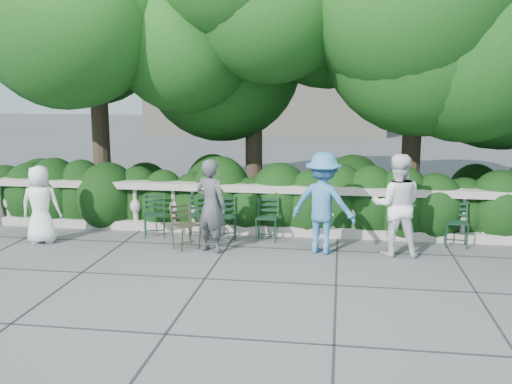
# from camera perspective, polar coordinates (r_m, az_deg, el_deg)

# --- Properties ---
(ground) EXTENTS (90.00, 90.00, 0.00)m
(ground) POSITION_cam_1_polar(r_m,az_deg,el_deg) (9.72, -0.88, -6.89)
(ground) COLOR #4B4D52
(ground) RESTS_ON ground
(balustrade) EXTENTS (12.00, 0.44, 1.00)m
(balustrade) POSITION_cam_1_polar(r_m,az_deg,el_deg) (11.32, 0.60, -1.81)
(balustrade) COLOR #9E998E
(balustrade) RESTS_ON ground
(shrub_hedge) EXTENTS (15.00, 2.60, 1.70)m
(shrub_hedge) POSITION_cam_1_polar(r_m,az_deg,el_deg) (12.59, 1.35, -2.80)
(shrub_hedge) COLOR black
(shrub_hedge) RESTS_ON ground
(tree_canopy) EXTENTS (15.04, 6.52, 6.78)m
(tree_canopy) POSITION_cam_1_polar(r_m,az_deg,el_deg) (12.40, 4.81, 15.40)
(tree_canopy) COLOR #3F3023
(tree_canopy) RESTS_ON ground
(chair_a) EXTENTS (0.56, 0.58, 0.84)m
(chair_a) POSITION_cam_1_polar(r_m,az_deg,el_deg) (11.26, -10.08, -4.59)
(chair_a) COLOR black
(chair_a) RESTS_ON ground
(chair_b) EXTENTS (0.55, 0.58, 0.84)m
(chair_b) POSITION_cam_1_polar(r_m,az_deg,el_deg) (10.91, -3.01, -4.93)
(chair_b) COLOR black
(chair_b) RESTS_ON ground
(chair_c) EXTENTS (0.50, 0.54, 0.84)m
(chair_c) POSITION_cam_1_polar(r_m,az_deg,el_deg) (11.03, -5.73, -4.80)
(chair_c) COLOR black
(chair_c) RESTS_ON ground
(chair_d) EXTENTS (0.44, 0.48, 0.84)m
(chair_d) POSITION_cam_1_polar(r_m,az_deg,el_deg) (10.81, 0.99, -5.08)
(chair_d) COLOR black
(chair_d) RESTS_ON ground
(chair_e) EXTENTS (0.48, 0.52, 0.84)m
(chair_e) POSITION_cam_1_polar(r_m,az_deg,el_deg) (11.05, 19.37, -5.34)
(chair_e) COLOR black
(chair_e) RESTS_ON ground
(chair_weathered) EXTENTS (0.65, 0.65, 0.84)m
(chair_weathered) POSITION_cam_1_polar(r_m,az_deg,el_deg) (10.36, -6.58, -5.84)
(chair_weathered) COLOR black
(chair_weathered) RESTS_ON ground
(person_businessman) EXTENTS (0.78, 0.58, 1.47)m
(person_businessman) POSITION_cam_1_polar(r_m,az_deg,el_deg) (11.36, -20.74, -1.18)
(person_businessman) COLOR white
(person_businessman) RESTS_ON ground
(person_woman_grey) EXTENTS (0.72, 0.60, 1.67)m
(person_woman_grey) POSITION_cam_1_polar(r_m,az_deg,el_deg) (10.08, -4.52, -1.38)
(person_woman_grey) COLOR #44454A
(person_woman_grey) RESTS_ON ground
(person_casual_man) EXTENTS (0.87, 0.68, 1.78)m
(person_casual_man) POSITION_cam_1_polar(r_m,az_deg,el_deg) (10.13, 13.88, -1.28)
(person_casual_man) COLOR white
(person_casual_man) RESTS_ON ground
(person_older_blue) EXTENTS (1.30, 0.98, 1.79)m
(person_older_blue) POSITION_cam_1_polar(r_m,az_deg,el_deg) (10.05, 6.73, -1.11)
(person_older_blue) COLOR teal
(person_older_blue) RESTS_ON ground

